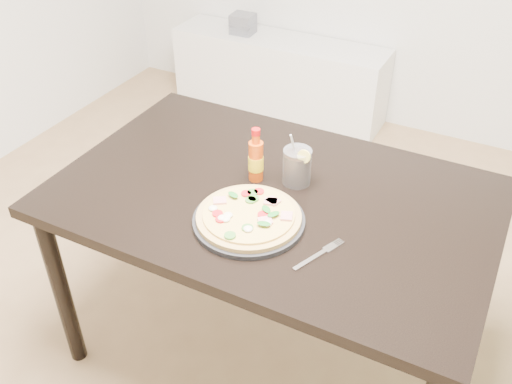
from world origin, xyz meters
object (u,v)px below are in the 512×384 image
at_px(fork, 320,254).
at_px(media_console, 279,76).
at_px(hot_sauce_bottle, 256,160).
at_px(pizza, 249,216).
at_px(cola_cup, 297,167).
at_px(dining_table, 273,213).
at_px(plate, 249,221).

height_order(fork, media_console, fork).
bearing_deg(hot_sauce_bottle, media_console, 112.92).
bearing_deg(pizza, cola_cup, 81.41).
bearing_deg(fork, hot_sauce_bottle, 166.07).
bearing_deg(hot_sauce_bottle, pizza, -68.03).
xyz_separation_m(dining_table, plate, (0.00, -0.17, 0.09)).
xyz_separation_m(plate, fork, (0.24, -0.03, -0.01)).
bearing_deg(cola_cup, media_console, 116.92).
distance_m(hot_sauce_bottle, cola_cup, 0.14).
xyz_separation_m(dining_table, cola_cup, (0.04, 0.09, 0.14)).
bearing_deg(cola_cup, dining_table, -114.71).
bearing_deg(plate, pizza, -156.08).
bearing_deg(pizza, hot_sauce_bottle, 111.97).
relative_size(plate, hot_sauce_bottle, 1.78).
height_order(hot_sauce_bottle, cola_cup, hot_sauce_bottle).
bearing_deg(fork, cola_cup, 147.76).
xyz_separation_m(plate, hot_sauce_bottle, (-0.09, 0.22, 0.07)).
bearing_deg(hot_sauce_bottle, fork, -36.85).
xyz_separation_m(dining_table, fork, (0.25, -0.20, 0.09)).
xyz_separation_m(hot_sauce_bottle, cola_cup, (0.13, 0.05, -0.02)).
height_order(pizza, hot_sauce_bottle, hot_sauce_bottle).
distance_m(plate, media_console, 2.20).
distance_m(hot_sauce_bottle, media_console, 1.99).
bearing_deg(dining_table, hot_sauce_bottle, 152.83).
relative_size(cola_cup, media_console, 0.13).
xyz_separation_m(plate, media_console, (-0.83, 1.97, -0.51)).
distance_m(dining_table, plate, 0.19).
bearing_deg(cola_cup, pizza, -98.59).
distance_m(dining_table, hot_sauce_bottle, 0.19).
relative_size(pizza, fork, 1.75).
relative_size(plate, fork, 1.87).
bearing_deg(pizza, fork, -7.63).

